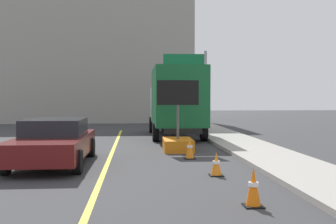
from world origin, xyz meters
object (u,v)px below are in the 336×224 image
Objects in this scene: arrow_board_trailer at (178,138)px; box_truck at (176,101)px; pickup_car at (54,142)px; traffic_cone_far_lane at (216,164)px; traffic_cone_mid_lane at (253,187)px; highway_guide_sign at (193,76)px; traffic_cone_curbside at (190,148)px.

arrow_board_trailer is 5.36m from box_truck.
pickup_car is 5.07m from traffic_cone_far_lane.
traffic_cone_mid_lane is 2.94m from traffic_cone_far_lane.
highway_guide_sign is 6.70× the size of traffic_cone_mid_lane.
highway_guide_sign is (1.63, 4.89, 1.56)m from box_truck.
highway_guide_sign is 8.11× the size of traffic_cone_far_lane.
box_truck is at bearing 60.24° from pickup_car.
highway_guide_sign is at bearing 64.32° from pickup_car.
traffic_cone_far_lane is 2.91m from traffic_cone_curbside.
box_truck reaches higher than arrow_board_trailer.
highway_guide_sign is at bearing 81.06° from traffic_cone_curbside.
traffic_cone_far_lane is (4.57, -2.17, -0.40)m from pickup_car.
traffic_cone_far_lane is 0.84× the size of traffic_cone_curbside.
traffic_cone_curbside is at bearing -98.94° from highway_guide_sign.
pickup_car is at bearing -115.68° from highway_guide_sign.
arrow_board_trailer is 7.94m from traffic_cone_mid_lane.
pickup_car reaches higher than traffic_cone_far_lane.
pickup_car is 6.93m from traffic_cone_mid_lane.
arrow_board_trailer is 10.68m from highway_guide_sign.
box_truck is at bearing 87.77° from traffic_cone_curbside.
traffic_cone_curbside is at bearing 95.84° from traffic_cone_far_lane.
pickup_car is at bearing 132.40° from traffic_cone_mid_lane.
highway_guide_sign is 12.66m from traffic_cone_curbside.
traffic_cone_mid_lane is (-1.52, -17.97, -3.06)m from highway_guide_sign.
box_truck is 10.26m from traffic_cone_far_lane.
box_truck reaches higher than traffic_cone_mid_lane.
traffic_cone_curbside is (-0.39, 5.83, -0.01)m from traffic_cone_mid_lane.
traffic_cone_far_lane is at bearing -89.92° from box_truck.
traffic_cone_mid_lane is 5.85m from traffic_cone_curbside.
pickup_car is at bearing -119.76° from box_truck.
box_truck is 9.87× the size of traffic_cone_curbside.
traffic_cone_mid_lane is (4.66, -5.11, -0.33)m from pickup_car.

